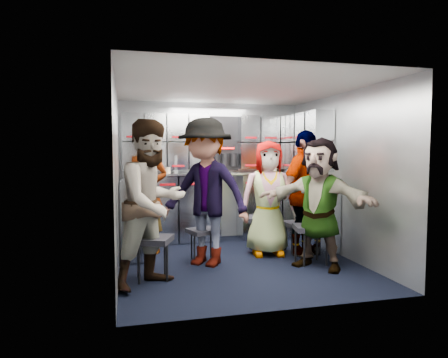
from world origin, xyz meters
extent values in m
plane|color=black|center=(0.00, 0.00, 0.00)|extent=(3.00, 3.00, 0.00)
cube|color=#9399A1|center=(0.00, 1.50, 1.05)|extent=(2.80, 0.04, 2.10)
cube|color=#9399A1|center=(-1.40, 0.00, 1.05)|extent=(0.04, 3.00, 2.10)
cube|color=#9399A1|center=(1.40, 0.00, 1.05)|extent=(0.04, 3.00, 2.10)
cube|color=silver|center=(0.00, 0.00, 2.10)|extent=(2.80, 3.00, 0.02)
cube|color=#9DA3AC|center=(0.00, 1.29, 0.49)|extent=(2.68, 0.38, 0.99)
cube|color=#9DA3AC|center=(-1.19, 0.56, 0.49)|extent=(0.38, 0.76, 0.99)
cube|color=#ADAFB4|center=(0.00, 1.29, 1.01)|extent=(2.68, 0.42, 0.03)
cube|color=#9DA3AC|center=(0.00, 1.35, 1.49)|extent=(2.68, 0.28, 0.82)
cube|color=#9DA3AC|center=(1.25, 0.70, 1.49)|extent=(0.28, 1.00, 0.82)
cube|color=#9DA3AC|center=(1.25, 0.60, 0.50)|extent=(0.28, 1.20, 1.00)
cube|color=#A40810|center=(0.00, 1.09, 0.88)|extent=(2.60, 0.02, 0.03)
cube|color=black|center=(-1.05, -0.40, 0.43)|extent=(0.49, 0.48, 0.06)
cylinder|color=black|center=(-1.19, -0.52, 0.20)|extent=(0.02, 0.02, 0.41)
cylinder|color=black|center=(-0.91, -0.52, 0.20)|extent=(0.02, 0.02, 0.41)
cylinder|color=black|center=(-1.19, -0.28, 0.20)|extent=(0.02, 0.02, 0.41)
cylinder|color=black|center=(-0.91, -0.28, 0.20)|extent=(0.02, 0.02, 0.41)
cube|color=black|center=(-0.39, 0.19, 0.37)|extent=(0.42, 0.41, 0.05)
cylinder|color=black|center=(-0.52, 0.09, 0.18)|extent=(0.02, 0.02, 0.35)
cylinder|color=black|center=(-0.27, 0.09, 0.18)|extent=(0.02, 0.02, 0.35)
cylinder|color=black|center=(-0.52, 0.30, 0.18)|extent=(0.02, 0.02, 0.35)
cylinder|color=black|center=(-0.27, 0.30, 0.18)|extent=(0.02, 0.02, 0.35)
cube|color=black|center=(0.49, 0.46, 0.44)|extent=(0.49, 0.48, 0.06)
cylinder|color=black|center=(0.35, 0.34, 0.21)|extent=(0.02, 0.02, 0.42)
cylinder|color=black|center=(0.64, 0.34, 0.21)|extent=(0.02, 0.02, 0.42)
cylinder|color=black|center=(0.35, 0.59, 0.21)|extent=(0.02, 0.02, 0.42)
cylinder|color=black|center=(0.64, 0.59, 0.21)|extent=(0.02, 0.02, 0.42)
cube|color=black|center=(0.93, 0.33, 0.38)|extent=(0.35, 0.33, 0.05)
cylinder|color=black|center=(0.81, 0.22, 0.18)|extent=(0.02, 0.02, 0.36)
cylinder|color=black|center=(1.06, 0.22, 0.18)|extent=(0.02, 0.02, 0.36)
cylinder|color=black|center=(0.81, 0.44, 0.18)|extent=(0.02, 0.02, 0.36)
cylinder|color=black|center=(1.06, 0.44, 0.18)|extent=(0.02, 0.02, 0.36)
cube|color=black|center=(0.85, -0.25, 0.43)|extent=(0.47, 0.45, 0.06)
cylinder|color=black|center=(0.70, -0.38, 0.21)|extent=(0.02, 0.02, 0.41)
cylinder|color=black|center=(0.99, -0.38, 0.21)|extent=(0.02, 0.02, 0.41)
cylinder|color=black|center=(0.70, -0.13, 0.21)|extent=(0.02, 0.02, 0.41)
cylinder|color=black|center=(0.99, -0.13, 0.21)|extent=(0.02, 0.02, 0.41)
imported|color=black|center=(-1.05, 0.77, 0.81)|extent=(0.70, 0.60, 1.62)
imported|color=black|center=(-1.05, -0.58, 0.84)|extent=(1.03, 0.99, 1.67)
imported|color=black|center=(-0.39, 0.01, 0.87)|extent=(1.28, 1.22, 1.74)
imported|color=black|center=(0.49, 0.28, 0.75)|extent=(0.80, 0.59, 1.49)
imported|color=black|center=(0.93, 0.15, 0.81)|extent=(1.00, 0.88, 1.63)
imported|color=black|center=(0.85, -0.43, 0.76)|extent=(1.25, 1.36, 1.52)
cylinder|color=white|center=(-0.15, 1.24, 1.15)|extent=(0.07, 0.07, 0.24)
cylinder|color=white|center=(-0.59, 1.24, 1.16)|extent=(0.07, 0.07, 0.26)
cylinder|color=white|center=(1.15, 1.24, 1.16)|extent=(0.07, 0.07, 0.26)
cylinder|color=tan|center=(-0.72, 1.23, 1.08)|extent=(0.09, 0.09, 0.09)
cylinder|color=tan|center=(0.94, 1.23, 1.08)|extent=(0.08, 0.08, 0.09)
camera|label=1|loc=(-1.31, -4.60, 1.36)|focal=32.00mm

